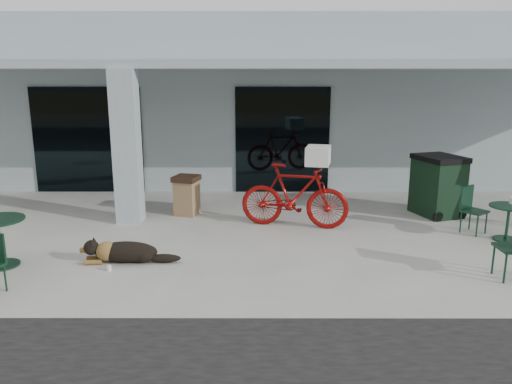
{
  "coord_description": "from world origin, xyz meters",
  "views": [
    {
      "loc": [
        1.15,
        -7.77,
        3.04
      ],
      "look_at": [
        1.13,
        0.75,
        1.0
      ],
      "focal_mm": 35.0,
      "sensor_mm": 36.0,
      "label": 1
    }
  ],
  "objects_px": {
    "bicycle": "(294,196)",
    "wheeled_bin": "(438,186)",
    "cafe_chair_far_a": "(475,210)",
    "dog": "(126,251)",
    "trash_receptacle": "(187,195)",
    "cafe_table_far": "(508,223)"
  },
  "relations": [
    {
      "from": "bicycle",
      "to": "trash_receptacle",
      "type": "height_order",
      "value": "bicycle"
    },
    {
      "from": "trash_receptacle",
      "to": "cafe_table_far",
      "type": "bearing_deg",
      "value": -15.46
    },
    {
      "from": "cafe_chair_far_a",
      "to": "dog",
      "type": "bearing_deg",
      "value": 155.52
    },
    {
      "from": "bicycle",
      "to": "cafe_table_far",
      "type": "bearing_deg",
      "value": -89.23
    },
    {
      "from": "cafe_table_far",
      "to": "wheeled_bin",
      "type": "distance_m",
      "value": 1.88
    },
    {
      "from": "dog",
      "to": "trash_receptacle",
      "type": "relative_size",
      "value": 1.39
    },
    {
      "from": "cafe_chair_far_a",
      "to": "trash_receptacle",
      "type": "height_order",
      "value": "cafe_chair_far_a"
    },
    {
      "from": "dog",
      "to": "trash_receptacle",
      "type": "xyz_separation_m",
      "value": [
        0.62,
        2.85,
        0.23
      ]
    },
    {
      "from": "cafe_table_far",
      "to": "trash_receptacle",
      "type": "distance_m",
      "value": 6.42
    },
    {
      "from": "wheeled_bin",
      "to": "cafe_chair_far_a",
      "type": "bearing_deg",
      "value": -97.27
    },
    {
      "from": "cafe_chair_far_a",
      "to": "wheeled_bin",
      "type": "xyz_separation_m",
      "value": [
        -0.27,
        1.3,
        0.2
      ]
    },
    {
      "from": "wheeled_bin",
      "to": "trash_receptacle",
      "type": "bearing_deg",
      "value": 161.01
    },
    {
      "from": "cafe_chair_far_a",
      "to": "bicycle",
      "type": "bearing_deg",
      "value": 135.2
    },
    {
      "from": "cafe_chair_far_a",
      "to": "wheeled_bin",
      "type": "relative_size",
      "value": 0.69
    },
    {
      "from": "cafe_chair_far_a",
      "to": "trash_receptacle",
      "type": "distance_m",
      "value": 5.88
    },
    {
      "from": "trash_receptacle",
      "to": "bicycle",
      "type": "bearing_deg",
      "value": -21.5
    },
    {
      "from": "bicycle",
      "to": "wheeled_bin",
      "type": "distance_m",
      "value": 3.31
    },
    {
      "from": "cafe_table_far",
      "to": "wheeled_bin",
      "type": "bearing_deg",
      "value": 112.77
    },
    {
      "from": "dog",
      "to": "cafe_chair_far_a",
      "type": "relative_size",
      "value": 1.32
    },
    {
      "from": "cafe_table_far",
      "to": "trash_receptacle",
      "type": "xyz_separation_m",
      "value": [
        -6.19,
        1.71,
        0.1
      ]
    },
    {
      "from": "wheeled_bin",
      "to": "cafe_table_far",
      "type": "bearing_deg",
      "value": -86.22
    },
    {
      "from": "bicycle",
      "to": "dog",
      "type": "distance_m",
      "value": 3.53
    }
  ]
}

